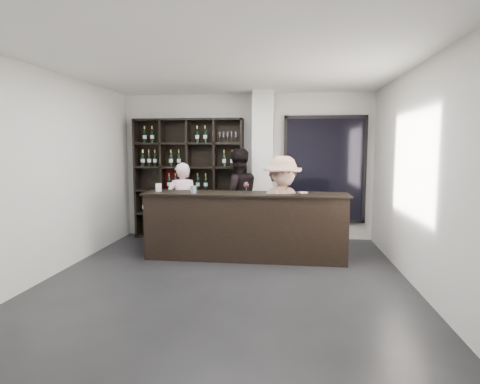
# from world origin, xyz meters

# --- Properties ---
(floor) EXTENTS (5.00, 5.50, 0.01)m
(floor) POSITION_xyz_m (0.00, 0.00, -0.01)
(floor) COLOR black
(floor) RESTS_ON ground
(wine_shelf) EXTENTS (2.20, 0.35, 2.40)m
(wine_shelf) POSITION_xyz_m (-1.15, 2.57, 1.20)
(wine_shelf) COLOR black
(wine_shelf) RESTS_ON floor
(structural_column) EXTENTS (0.40, 0.40, 2.90)m
(structural_column) POSITION_xyz_m (0.35, 2.47, 1.45)
(structural_column) COLOR silver
(structural_column) RESTS_ON floor
(glass_panel) EXTENTS (1.60, 0.08, 2.10)m
(glass_panel) POSITION_xyz_m (1.55, 2.69, 1.40)
(glass_panel) COLOR black
(glass_panel) RESTS_ON floor
(tasting_counter) EXTENTS (3.32, 0.69, 1.09)m
(tasting_counter) POSITION_xyz_m (0.15, 1.10, 0.55)
(tasting_counter) COLOR black
(tasting_counter) RESTS_ON floor
(taster_pink) EXTENTS (0.63, 0.49, 1.55)m
(taster_pink) POSITION_xyz_m (-1.10, 1.85, 0.78)
(taster_pink) COLOR #FDCED7
(taster_pink) RESTS_ON floor
(taster_black) EXTENTS (1.08, 0.98, 1.81)m
(taster_black) POSITION_xyz_m (-0.10, 2.07, 0.90)
(taster_black) COLOR black
(taster_black) RESTS_ON floor
(customer) EXTENTS (1.23, 0.91, 1.69)m
(customer) POSITION_xyz_m (0.75, 1.05, 0.85)
(customer) COLOR tan
(customer) RESTS_ON floor
(wine_glass) EXTENTS (0.11, 0.11, 0.21)m
(wine_glass) POSITION_xyz_m (0.16, 1.08, 1.20)
(wine_glass) COLOR white
(wine_glass) RESTS_ON tasting_counter
(spit_cup) EXTENTS (0.10, 0.10, 0.12)m
(spit_cup) POSITION_xyz_m (-0.67, 0.95, 1.15)
(spit_cup) COLOR silver
(spit_cup) RESTS_ON tasting_counter
(napkin_stack) EXTENTS (0.15, 0.15, 0.02)m
(napkin_stack) POSITION_xyz_m (1.08, 1.19, 1.10)
(napkin_stack) COLOR white
(napkin_stack) RESTS_ON tasting_counter
(card_stand) EXTENTS (0.09, 0.05, 0.13)m
(card_stand) POSITION_xyz_m (-1.32, 1.14, 1.16)
(card_stand) COLOR white
(card_stand) RESTS_ON tasting_counter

